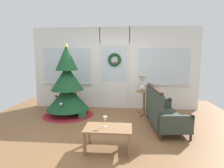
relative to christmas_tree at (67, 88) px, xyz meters
name	(u,v)px	position (x,y,z in m)	size (l,w,h in m)	color
ground_plane	(108,133)	(1.25, -1.17, -0.77)	(6.76, 6.76, 0.00)	brown
back_wall_with_door	(115,68)	(1.25, 0.91, 0.51)	(5.20, 0.19, 2.55)	white
christmas_tree	(67,88)	(0.00, 0.00, 0.00)	(1.42, 1.42, 2.03)	#4C331E
settee_sofa	(162,112)	(2.48, -0.74, -0.40)	(0.84, 1.62, 0.96)	#3D281C
side_table	(144,98)	(2.14, 0.21, -0.28)	(0.50, 0.48, 0.70)	#8E6642
table_lamp	(142,81)	(2.08, 0.25, 0.21)	(0.28, 0.28, 0.44)	silver
coffee_table	(108,131)	(1.35, -1.94, -0.42)	(0.84, 0.52, 0.41)	#8E6642
wine_glass	(105,119)	(1.30, -1.92, -0.22)	(0.08, 0.08, 0.20)	silver
gift_box	(82,115)	(0.47, -0.26, -0.68)	(0.18, 0.16, 0.18)	#266633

